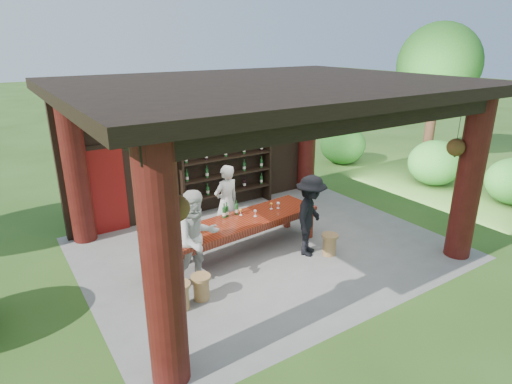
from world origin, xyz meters
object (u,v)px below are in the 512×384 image
host (226,202)px  napkin_basket (192,231)px  wine_shelf (226,167)px  stool_far_left (180,295)px  stool_near_right (330,244)px  guest_woman (197,238)px  stool_near_left (201,287)px  guest_man (310,216)px  tasting_table (239,225)px

host → napkin_basket: size_ratio=6.54×
wine_shelf → stool_far_left: bearing=-129.1°
stool_near_right → napkin_basket: napkin_basket is taller
host → guest_woman: bearing=36.1°
guest_woman → napkin_basket: size_ratio=6.88×
stool_near_left → guest_woman: guest_woman is taller
guest_woman → napkin_basket: bearing=71.4°
guest_woman → guest_man: 2.42m
stool_near_left → guest_woman: 0.85m
host → napkin_basket: (-1.23, -0.87, -0.03)m
tasting_table → stool_near_right: tasting_table is taller
tasting_table → host: (0.16, 0.78, 0.21)m
wine_shelf → stool_near_left: 4.29m
stool_near_left → guest_man: guest_man is taller
stool_near_right → host: bearing=126.9°
napkin_basket → guest_woman: bearing=-103.8°
tasting_table → stool_far_left: 2.17m
stool_near_left → host: 2.50m
stool_far_left → guest_man: size_ratio=0.28×
guest_woman → guest_man: (2.41, -0.22, -0.05)m
stool_near_left → napkin_basket: 1.19m
guest_man → napkin_basket: (-2.30, 0.70, -0.03)m
stool_near_right → guest_woman: guest_woman is taller
tasting_table → guest_woman: (-1.19, -0.57, 0.26)m
host → stool_near_right: bearing=117.9°
host → stool_far_left: bearing=35.5°
tasting_table → napkin_basket: size_ratio=14.24×
stool_near_left → guest_woman: size_ratio=0.25×
stool_near_left → stool_near_right: (2.93, 0.01, 0.00)m
stool_near_right → tasting_table: bearing=145.5°
wine_shelf → stool_far_left: wine_shelf is taller
stool_near_left → guest_man: (2.61, 0.29, 0.61)m
stool_near_left → napkin_basket: napkin_basket is taller
tasting_table → stool_near_right: (1.54, -1.06, -0.40)m
wine_shelf → stool_far_left: size_ratio=5.37×
stool_far_left → guest_man: bearing=6.7°
stool_near_right → napkin_basket: 2.85m
stool_near_right → stool_far_left: 3.35m
stool_near_left → napkin_basket: (0.32, 0.99, 0.58)m
stool_near_right → guest_man: bearing=139.7°
stool_near_left → napkin_basket: bearing=72.0°
stool_near_right → stool_far_left: stool_far_left is taller
stool_near_left → guest_man: bearing=6.2°
guest_woman → guest_man: bearing=-10.0°
stool_far_left → guest_woman: size_ratio=0.27×
stool_far_left → host: host is taller
tasting_table → guest_man: guest_man is taller
tasting_table → host: size_ratio=2.18×
stool_near_right → stool_near_left: bearing=-179.7°
wine_shelf → host: wine_shelf is taller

